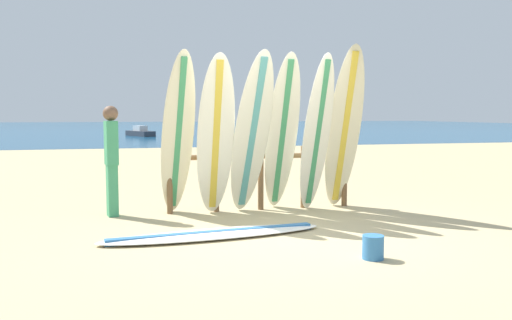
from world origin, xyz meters
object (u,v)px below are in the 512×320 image
at_px(surfboard_leaning_far_left, 178,135).
at_px(surfboard_leaning_right, 344,129).
at_px(surfboard_lying_on_sand, 214,234).
at_px(surfboard_leaning_center_right, 317,134).
at_px(surfboard_leaning_center, 282,134).
at_px(beachgoer_standing, 111,156).
at_px(surfboard_leaning_left, 216,137).
at_px(surfboard_leaning_center_left, 252,134).
at_px(surfboard_rack, 261,171).
at_px(small_boat_offshore, 140,132).
at_px(sand_bucket, 373,247).

height_order(surfboard_leaning_far_left, surfboard_leaning_right, surfboard_leaning_right).
bearing_deg(surfboard_lying_on_sand, surfboard_leaning_center_right, 35.25).
height_order(surfboard_leaning_center, beachgoer_standing, surfboard_leaning_center).
distance_m(surfboard_leaning_far_left, surfboard_leaning_center_right, 2.13).
bearing_deg(surfboard_leaning_left, surfboard_leaning_center_right, 1.66).
height_order(surfboard_leaning_far_left, beachgoer_standing, surfboard_leaning_far_left).
relative_size(surfboard_leaning_center_left, surfboard_leaning_right, 0.94).
distance_m(surfboard_leaning_center_left, surfboard_leaning_right, 1.54).
bearing_deg(surfboard_leaning_left, surfboard_leaning_right, 3.39).
bearing_deg(surfboard_rack, surfboard_leaning_far_left, -169.30).
height_order(surfboard_leaning_left, surfboard_leaning_center_left, surfboard_leaning_center_left).
xyz_separation_m(surfboard_leaning_left, surfboard_leaning_center_right, (1.60, 0.05, 0.03)).
relative_size(surfboard_leaning_left, small_boat_offshore, 0.78).
bearing_deg(beachgoer_standing, surfboard_leaning_center, -7.59).
height_order(surfboard_lying_on_sand, small_boat_offshore, small_boat_offshore).
xyz_separation_m(surfboard_leaning_center_left, small_boat_offshore, (-0.41, 29.75, -0.96)).
bearing_deg(small_boat_offshore, surfboard_leaning_left, -90.26).
bearing_deg(surfboard_leaning_center, beachgoer_standing, 172.41).
distance_m(surfboard_leaning_left, sand_bucket, 3.13).
distance_m(surfboard_leaning_center_left, surfboard_leaning_center_right, 1.05).
xyz_separation_m(surfboard_leaning_center, surfboard_lying_on_sand, (-1.31, -1.38, -1.17)).
bearing_deg(surfboard_leaning_center, surfboard_leaning_center_left, -169.04).
distance_m(surfboard_leaning_far_left, surfboard_lying_on_sand, 1.89).
height_order(beachgoer_standing, sand_bucket, beachgoer_standing).
xyz_separation_m(surfboard_leaning_center, surfboard_leaning_right, (1.03, 0.01, 0.08)).
bearing_deg(surfboard_leaning_far_left, surfboard_leaning_right, -1.25).
height_order(surfboard_leaning_left, small_boat_offshore, surfboard_leaning_left).
bearing_deg(surfboard_leaning_left, surfboard_leaning_far_left, 161.28).
bearing_deg(sand_bucket, small_boat_offshore, 91.84).
distance_m(surfboard_rack, surfboard_leaning_center_right, 1.07).
xyz_separation_m(surfboard_leaning_center, small_boat_offshore, (-0.91, 29.65, -0.95)).
height_order(surfboard_rack, beachgoer_standing, beachgoer_standing).
distance_m(surfboard_leaning_center, sand_bucket, 3.02).
distance_m(beachgoer_standing, sand_bucket, 4.20).
relative_size(surfboard_leaning_center_left, surfboard_leaning_center, 1.01).
xyz_separation_m(beachgoer_standing, sand_bucket, (2.67, -3.15, -0.78)).
relative_size(surfboard_leaning_center, beachgoer_standing, 1.47).
distance_m(surfboard_leaning_center, surfboard_lying_on_sand, 2.24).
relative_size(surfboard_leaning_center_left, small_boat_offshore, 0.80).
distance_m(surfboard_rack, small_boat_offshore, 29.34).
height_order(surfboard_rack, surfboard_leaning_center_right, surfboard_leaning_center_right).
bearing_deg(surfboard_leaning_center_left, surfboard_leaning_far_left, 171.34).
height_order(surfboard_leaning_center_left, surfboard_leaning_center, surfboard_leaning_center_left).
xyz_separation_m(surfboard_leaning_center_left, surfboard_leaning_center_right, (1.05, 0.03, 0.00)).
relative_size(surfboard_leaning_left, sand_bucket, 9.43).
bearing_deg(surfboard_lying_on_sand, surfboard_leaning_right, 30.62).
relative_size(surfboard_leaning_center, surfboard_leaning_right, 0.94).
xyz_separation_m(surfboard_leaning_right, beachgoer_standing, (-3.57, 0.33, -0.39)).
bearing_deg(sand_bucket, surfboard_rack, 96.98).
bearing_deg(surfboard_rack, sand_bucket, -83.02).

